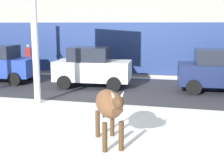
{
  "coord_description": "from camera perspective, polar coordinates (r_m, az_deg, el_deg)",
  "views": [
    {
      "loc": [
        2.58,
        -6.26,
        2.91
      ],
      "look_at": [
        0.4,
        2.7,
        1.1
      ],
      "focal_mm": 49.03,
      "sensor_mm": 36.0,
      "label": 1
    }
  ],
  "objects": [
    {
      "name": "road_strip",
      "position": [
        14.01,
        2.74,
        -0.88
      ],
      "size": [
        60.0,
        5.6,
        0.01
      ],
      "primitive_type": "cube",
      "color": "#333338",
      "rests_on": "ground"
    },
    {
      "name": "ground_plane",
      "position": [
        7.37,
        -8.23,
        -12.29
      ],
      "size": [
        120.0,
        120.0,
        0.0
      ],
      "primitive_type": "plane",
      "color": "white"
    },
    {
      "name": "car_navy_hatchback",
      "position": [
        14.04,
        19.3,
        2.36
      ],
      "size": [
        3.61,
        2.11,
        1.86
      ],
      "color": "#19234C",
      "rests_on": "ground"
    },
    {
      "name": "car_white_hatchback",
      "position": [
        14.38,
        -3.72,
        3.16
      ],
      "size": [
        3.61,
        2.11,
        1.86
      ],
      "color": "white",
      "rests_on": "ground"
    },
    {
      "name": "pedestrian_near_billboard",
      "position": [
        19.11,
        -15.22,
        4.62
      ],
      "size": [
        0.36,
        0.24,
        1.73
      ],
      "color": "#282833",
      "rests_on": "ground"
    },
    {
      "name": "car_blue_hatchback",
      "position": [
        16.58,
        -20.12,
        3.56
      ],
      "size": [
        3.61,
        2.11,
        1.86
      ],
      "color": "#233D9E",
      "rests_on": "ground"
    },
    {
      "name": "cow_brown",
      "position": [
        7.37,
        -0.51,
        -3.98
      ],
      "size": [
        1.21,
        1.88,
        1.54
      ],
      "color": "brown",
      "rests_on": "ground"
    }
  ]
}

